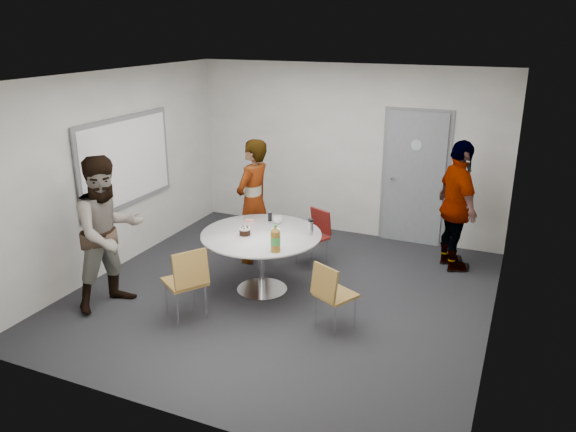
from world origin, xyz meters
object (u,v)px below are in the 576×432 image
at_px(door, 414,178).
at_px(person_left, 109,233).
at_px(chair_far, 316,232).
at_px(whiteboard, 126,162).
at_px(person_right, 457,206).
at_px(table, 262,242).
at_px(person_main, 253,201).
at_px(chair_near_left, 187,277).
at_px(chair_near_right, 331,291).

bearing_deg(door, person_left, -129.12).
relative_size(chair_far, person_left, 0.42).
relative_size(whiteboard, person_right, 1.04).
height_order(table, person_main, person_main).
bearing_deg(person_main, chair_far, 114.31).
relative_size(person_main, person_left, 0.96).
height_order(door, table, door).
xyz_separation_m(whiteboard, chair_near_left, (1.75, -1.23, -0.90)).
bearing_deg(chair_near_right, whiteboard, -166.69).
bearing_deg(person_left, person_main, -6.33).
distance_m(table, chair_near_right, 1.26).
bearing_deg(door, person_main, -139.61).
height_order(chair_near_right, person_right, person_right).
bearing_deg(door, chair_near_right, -94.69).
distance_m(chair_near_right, chair_far, 1.87).
relative_size(whiteboard, person_main, 1.07).
relative_size(table, chair_far, 1.91).
height_order(table, chair_far, table).
xyz_separation_m(chair_near_left, person_left, (-1.06, -0.01, 0.38)).
bearing_deg(whiteboard, person_left, -61.11).
bearing_deg(whiteboard, door, 32.66).
bearing_deg(whiteboard, chair_near_left, -35.23).
xyz_separation_m(person_left, person_right, (3.62, 2.75, -0.02)).
xyz_separation_m(table, chair_near_left, (-0.45, -1.02, -0.13)).
distance_m(chair_near_left, chair_far, 2.26).
bearing_deg(chair_near_right, door, 111.97).
relative_size(whiteboard, person_left, 1.02).
xyz_separation_m(table, person_right, (2.11, 1.72, 0.23)).
bearing_deg(table, chair_near_left, -113.82).
distance_m(table, person_right, 2.73).
bearing_deg(person_main, chair_near_right, 57.10).
xyz_separation_m(door, chair_near_right, (-0.25, -3.07, -0.54)).
relative_size(whiteboard, table, 1.26).
distance_m(chair_near_right, person_left, 2.70).
distance_m(whiteboard, chair_far, 2.82).
height_order(chair_near_left, person_main, person_main).
distance_m(door, table, 2.87).
xyz_separation_m(chair_near_left, person_right, (2.56, 2.73, 0.36)).
height_order(whiteboard, chair_far, whiteboard).
bearing_deg(person_left, person_right, -32.56).
distance_m(whiteboard, person_main, 1.85).
bearing_deg(chair_near_left, chair_far, 14.65).
relative_size(chair_far, person_right, 0.43).
distance_m(whiteboard, table, 2.34).
distance_m(chair_near_right, person_main, 2.24).
distance_m(door, chair_near_left, 3.98).
bearing_deg(person_main, whiteboard, -60.87).
bearing_deg(chair_near_right, person_left, -143.32).
height_order(door, chair_near_right, door).
bearing_deg(chair_far, chair_near_left, 95.02).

